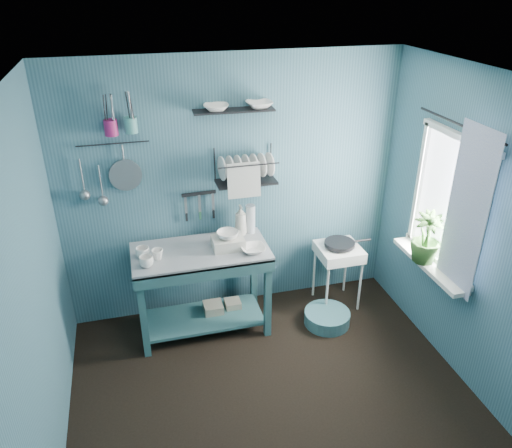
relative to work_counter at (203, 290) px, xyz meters
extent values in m
plane|color=black|center=(0.39, -1.12, -0.43)|extent=(3.20, 3.20, 0.00)
plane|color=silver|center=(0.39, -1.12, 2.07)|extent=(3.20, 3.20, 0.00)
plane|color=#355E6E|center=(0.39, 0.38, 0.82)|extent=(3.20, 0.00, 3.20)
plane|color=#355E6E|center=(-1.21, -1.12, 0.82)|extent=(0.00, 3.00, 3.00)
plane|color=#355E6E|center=(1.99, -1.12, 0.82)|extent=(0.00, 3.00, 3.00)
cube|color=#2C5A5E|center=(0.00, 0.00, 0.00)|extent=(1.26, 0.70, 0.86)
imported|color=white|center=(-0.48, -0.16, 0.48)|extent=(0.12, 0.12, 0.10)
imported|color=white|center=(-0.38, -0.06, 0.48)|extent=(0.14, 0.14, 0.09)
imported|color=white|center=(-0.50, 0.00, 0.48)|extent=(0.17, 0.17, 0.10)
cube|color=beige|center=(0.25, -0.02, 0.48)|extent=(0.28, 0.22, 0.10)
imported|color=white|center=(0.25, -0.02, 0.56)|extent=(0.20, 0.19, 0.06)
imported|color=beige|center=(0.42, 0.20, 0.58)|extent=(0.11, 0.12, 0.30)
cylinder|color=silver|center=(0.52, 0.22, 0.57)|extent=(0.09, 0.09, 0.28)
imported|color=white|center=(0.45, -0.15, 0.46)|extent=(0.22, 0.22, 0.05)
cube|color=white|center=(1.38, 0.06, -0.10)|extent=(0.45, 0.45, 0.66)
cylinder|color=black|center=(1.38, 0.06, 0.27)|extent=(0.30, 0.30, 0.03)
cube|color=black|center=(0.06, 0.35, 0.83)|extent=(0.32, 0.04, 0.03)
cube|color=black|center=(0.49, 0.25, 1.09)|extent=(0.56, 0.27, 0.32)
cube|color=black|center=(0.39, 0.28, 1.60)|extent=(0.71, 0.21, 0.01)
imported|color=white|center=(0.24, 0.28, 1.63)|extent=(0.25, 0.25, 0.05)
imported|color=white|center=(0.62, 0.28, 1.60)|extent=(0.23, 0.23, 0.06)
cylinder|color=#9A1C5A|center=(-0.63, 0.30, 1.51)|extent=(0.11, 0.11, 0.13)
cylinder|color=teal|center=(-0.48, 0.30, 1.52)|extent=(0.11, 0.11, 0.13)
cylinder|color=gray|center=(-0.57, 0.33, 1.08)|extent=(0.28, 0.03, 0.28)
cylinder|color=gray|center=(-0.93, 0.34, 1.11)|extent=(0.01, 0.01, 0.30)
cylinder|color=gray|center=(-0.78, 0.34, 1.04)|extent=(0.01, 0.01, 0.30)
cylinder|color=black|center=(-0.64, 0.35, 1.36)|extent=(0.60, 0.01, 0.01)
plane|color=white|center=(1.98, -0.67, 0.97)|extent=(0.00, 1.10, 1.10)
cube|color=white|center=(1.89, -0.67, 0.38)|extent=(0.16, 0.95, 0.04)
plane|color=silver|center=(1.91, -0.97, 1.02)|extent=(0.00, 1.35, 1.35)
cylinder|color=black|center=(1.93, -0.67, 1.62)|extent=(0.02, 1.05, 0.02)
imported|color=#315C24|center=(1.86, -0.63, 0.63)|extent=(0.31, 0.31, 0.46)
cube|color=gray|center=(0.10, 0.05, -0.32)|extent=(0.18, 0.18, 0.22)
cube|color=gray|center=(0.30, 0.08, -0.33)|extent=(0.15, 0.15, 0.20)
cylinder|color=#3F737C|center=(1.17, -0.24, -0.37)|extent=(0.44, 0.44, 0.13)
camera|label=1|loc=(-0.51, -3.87, 2.65)|focal=35.00mm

